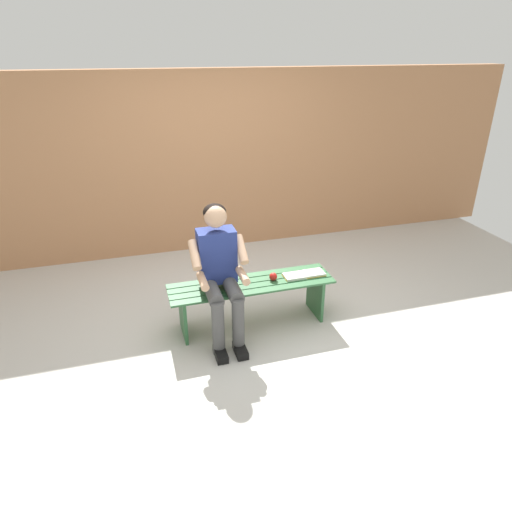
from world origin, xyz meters
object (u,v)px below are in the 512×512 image
Objects in this scene: person_seated at (220,269)px; book_open at (304,275)px; bench_near at (252,293)px; apple at (273,277)px.

book_open is at bearing -173.58° from person_seated.
bench_near is 0.49m from person_seated.
bench_near is 0.55m from book_open.
book_open is (-0.86, -0.10, -0.23)m from person_seated.
bench_near is 20.73× the size of apple.
apple is 0.18× the size of book_open.
person_seated is at bearing 6.01° from book_open.
book_open reaches higher than bench_near.
bench_near is at bearing -1.66° from apple.
apple reaches higher than bench_near.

